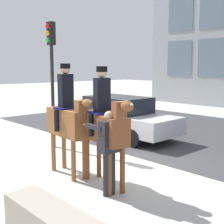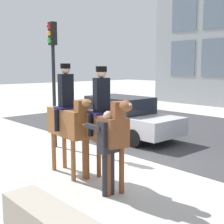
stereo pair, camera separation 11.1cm
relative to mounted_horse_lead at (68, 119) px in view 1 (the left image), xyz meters
name	(u,v)px [view 1 (the left image)]	position (x,y,z in m)	size (l,w,h in m)	color
ground_plane	(134,164)	(0.52, 1.78, -1.38)	(80.00, 80.00, 0.00)	#B2AFA8
road_surface	(220,137)	(0.52, 6.53, -1.38)	(20.13, 8.50, 0.01)	#38383A
mounted_horse_lead	(68,119)	(0.00, 0.00, 0.00)	(1.75, 0.65, 2.71)	brown
mounted_horse_companion	(104,125)	(1.18, 0.12, 0.01)	(1.97, 0.81, 2.65)	brown
pedestrian_bystander	(108,146)	(1.59, -0.13, -0.34)	(0.85, 0.43, 1.76)	#232328
street_car_near_lane	(119,116)	(-2.21, 3.89, -0.61)	(4.73, 1.86, 1.52)	#B7B7BC
traffic_light	(52,65)	(-2.55, 1.18, 1.32)	(0.24, 0.29, 4.04)	black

